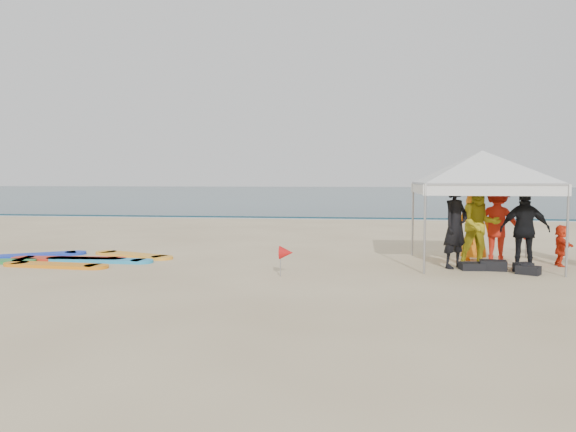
% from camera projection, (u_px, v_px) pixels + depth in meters
% --- Properties ---
extents(ground, '(120.00, 120.00, 0.00)m').
position_uv_depth(ground, '(259.00, 295.00, 9.73)').
color(ground, beige).
rests_on(ground, ground).
extents(ocean, '(160.00, 84.00, 0.08)m').
position_uv_depth(ocean, '(348.00, 193.00, 69.06)').
color(ocean, '#0C2633').
rests_on(ocean, ground).
extents(shoreline_foam, '(160.00, 1.20, 0.01)m').
position_uv_depth(shoreline_foam, '(326.00, 218.00, 27.73)').
color(shoreline_foam, silver).
rests_on(shoreline_foam, ground).
extents(person_black_a, '(0.82, 0.82, 1.92)m').
position_uv_depth(person_black_a, '(455.00, 226.00, 12.57)').
color(person_black_a, black).
rests_on(person_black_a, ground).
extents(person_yellow, '(1.03, 0.85, 1.93)m').
position_uv_depth(person_yellow, '(480.00, 224.00, 12.81)').
color(person_yellow, gold).
rests_on(person_yellow, ground).
extents(person_orange_a, '(1.42, 1.13, 1.93)m').
position_uv_depth(person_orange_a, '(497.00, 223.00, 13.15)').
color(person_orange_a, red).
rests_on(person_orange_a, ground).
extents(person_black_b, '(1.07, 0.49, 1.78)m').
position_uv_depth(person_black_b, '(525.00, 230.00, 12.30)').
color(person_black_b, black).
rests_on(person_black_b, ground).
extents(person_orange_b, '(0.85, 0.60, 1.66)m').
position_uv_depth(person_orange_b, '(474.00, 227.00, 13.75)').
color(person_orange_b, orange).
rests_on(person_orange_b, ground).
extents(person_seated, '(0.30, 0.89, 0.95)m').
position_uv_depth(person_seated, '(561.00, 245.00, 12.88)').
color(person_seated, red).
rests_on(person_seated, ground).
extents(canopy_tent, '(4.02, 4.02, 3.04)m').
position_uv_depth(canopy_tent, '(482.00, 151.00, 12.91)').
color(canopy_tent, '#A5A5A8').
rests_on(canopy_tent, ground).
extents(marker_pennant, '(0.28, 0.28, 0.64)m').
position_uv_depth(marker_pennant, '(286.00, 253.00, 11.50)').
color(marker_pennant, '#A5A5A8').
rests_on(marker_pennant, ground).
extents(gear_pile, '(1.61, 0.92, 0.22)m').
position_uv_depth(gear_pile, '(499.00, 267.00, 12.19)').
color(gear_pile, black).
rests_on(gear_pile, ground).
extents(surfboard_spread, '(5.17, 2.77, 0.07)m').
position_uv_depth(surfboard_spread, '(62.00, 259.00, 13.72)').
color(surfboard_spread, '#238338').
rests_on(surfboard_spread, ground).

